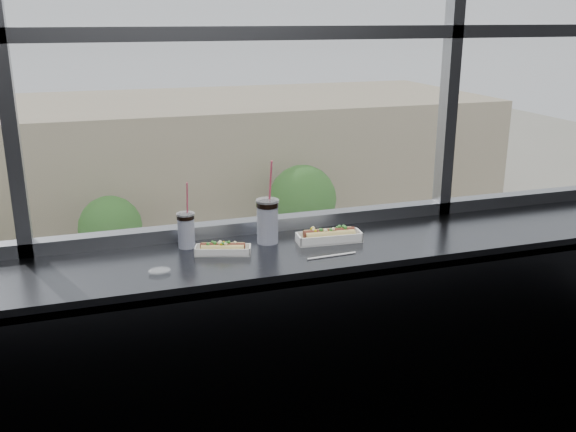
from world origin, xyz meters
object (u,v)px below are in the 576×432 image
object	(u,v)px
car_far_c	(342,272)
tree_right	(303,199)
car_far_b	(137,298)
car_near_c	(95,405)
hotdog_tray_left	(223,249)
wrapper	(159,270)
soda_cup_right	(267,219)
tree_center	(110,227)
loose_straw	(332,256)
pedestrian_d	(265,252)
soda_cup_left	(186,228)
hotdog_tray_right	(329,236)

from	to	relation	value
car_far_c	tree_right	bearing A→B (deg)	13.03
car_far_b	car_near_c	bearing A→B (deg)	163.61
hotdog_tray_left	wrapper	world-z (taller)	hotdog_tray_left
soda_cup_right	wrapper	bearing A→B (deg)	-157.26
tree_center	tree_right	bearing A→B (deg)	0.00
car_far_c	car_near_c	world-z (taller)	car_near_c
car_far_b	tree_center	world-z (taller)	tree_center
soda_cup_right	loose_straw	xyz separation A→B (m)	(0.21, -0.26, -0.11)
hotdog_tray_left	tree_right	xyz separation A→B (m)	(10.35, 28.25, -8.32)
car_far_c	car_near_c	xyz separation A→B (m)	(-11.92, -8.00, 0.07)
loose_straw	pedestrian_d	world-z (taller)	loose_straw
soda_cup_left	soda_cup_right	xyz separation A→B (m)	(0.36, -0.05, 0.02)
soda_cup_right	car_far_c	world-z (taller)	soda_cup_right
soda_cup_left	car_far_b	bearing A→B (deg)	86.93
loose_straw	tree_right	world-z (taller)	loose_straw
loose_straw	soda_cup_right	bearing A→B (deg)	126.30
car_near_c	pedestrian_d	world-z (taller)	car_near_c
soda_cup_left	car_near_c	world-z (taller)	soda_cup_left
hotdog_tray_right	tree_center	world-z (taller)	hotdog_tray_right
soda_cup_left	car_far_c	world-z (taller)	soda_cup_left
car_far_c	car_far_b	distance (m)	9.87
wrapper	car_near_c	bearing A→B (deg)	92.13
wrapper	pedestrian_d	bearing A→B (deg)	73.26
tree_right	pedestrian_d	bearing A→B (deg)	-174.56
soda_cup_right	car_far_c	bearing A→B (deg)	65.91
soda_cup_right	pedestrian_d	bearing A→B (deg)	74.10
pedestrian_d	tree_center	distance (m)	8.04
car_near_c	car_far_b	distance (m)	8.26
loose_straw	car_far_b	size ratio (longest dim) A/B	0.04
soda_cup_left	tree_right	world-z (taller)	soda_cup_left
car_far_b	pedestrian_d	xyz separation A→B (m)	(7.03, 3.79, -0.01)
hotdog_tray_left	wrapper	distance (m)	0.32
loose_straw	pedestrian_d	distance (m)	31.27
car_near_c	pedestrian_d	bearing A→B (deg)	-35.75
car_near_c	car_far_c	bearing A→B (deg)	-54.29
soda_cup_left	pedestrian_d	size ratio (longest dim) A/B	0.14
hotdog_tray_left	car_near_c	bearing A→B (deg)	110.73
soda_cup_right	wrapper	size ratio (longest dim) A/B	4.01
hotdog_tray_left	hotdog_tray_right	xyz separation A→B (m)	(0.49, 0.00, 0.01)
car_far_b	tree_right	bearing A→B (deg)	-68.45
soda_cup_right	tree_right	bearing A→B (deg)	70.23
wrapper	car_far_b	distance (m)	26.79
hotdog_tray_right	soda_cup_right	distance (m)	0.29
soda_cup_left	soda_cup_right	distance (m)	0.36
hotdog_tray_right	tree_right	world-z (taller)	hotdog_tray_right
hotdog_tray_right	wrapper	distance (m)	0.78
soda_cup_left	wrapper	xyz separation A→B (m)	(-0.15, -0.26, -0.07)
soda_cup_left	tree_center	bearing A→B (deg)	88.82
car_far_b	tree_right	xyz separation A→B (m)	(9.19, 4.00, 2.70)
hotdog_tray_left	soda_cup_right	size ratio (longest dim) A/B	0.66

